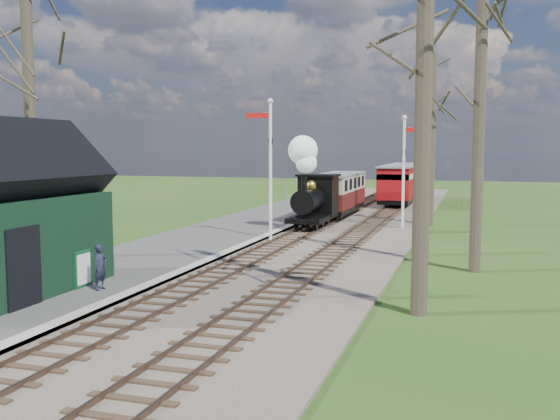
{
  "coord_description": "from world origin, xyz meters",
  "views": [
    {
      "loc": [
        7.76,
        -9.5,
        4.15
      ],
      "look_at": [
        0.19,
        14.55,
        1.6
      ],
      "focal_mm": 40.0,
      "sensor_mm": 36.0,
      "label": 1
    }
  ],
  "objects_px": {
    "coach": "(338,192)",
    "bench": "(37,281)",
    "semaphore_far": "(405,163)",
    "person": "(100,267)",
    "sign_board": "(83,269)",
    "semaphore_near": "(269,159)",
    "locomotive": "(312,189)",
    "station_shed": "(1,218)",
    "red_carriage_a": "(397,184)",
    "red_carriage_b": "(406,180)"
  },
  "relations": [
    {
      "from": "station_shed",
      "to": "bench",
      "type": "xyz_separation_m",
      "value": [
        0.96,
        0.13,
        -1.66
      ]
    },
    {
      "from": "semaphore_far",
      "to": "red_carriage_a",
      "type": "xyz_separation_m",
      "value": [
        -1.77,
        11.78,
        -1.76
      ]
    },
    {
      "from": "semaphore_far",
      "to": "locomotive",
      "type": "relative_size",
      "value": 1.27
    },
    {
      "from": "person",
      "to": "bench",
      "type": "bearing_deg",
      "value": 136.28
    },
    {
      "from": "semaphore_near",
      "to": "sign_board",
      "type": "distance_m",
      "value": 11.21
    },
    {
      "from": "coach",
      "to": "red_carriage_b",
      "type": "height_order",
      "value": "red_carriage_b"
    },
    {
      "from": "bench",
      "to": "person",
      "type": "xyz_separation_m",
      "value": [
        1.24,
        1.1,
        0.23
      ]
    },
    {
      "from": "semaphore_far",
      "to": "bench",
      "type": "distance_m",
      "value": 19.66
    },
    {
      "from": "red_carriage_b",
      "to": "sign_board",
      "type": "relative_size",
      "value": 5.21
    },
    {
      "from": "station_shed",
      "to": "semaphore_far",
      "type": "bearing_deg",
      "value": 64.28
    },
    {
      "from": "station_shed",
      "to": "locomotive",
      "type": "xyz_separation_m",
      "value": [
        4.29,
        16.5,
        -0.19
      ]
    },
    {
      "from": "station_shed",
      "to": "red_carriage_a",
      "type": "xyz_separation_m",
      "value": [
        6.9,
        29.78,
        -0.68
      ]
    },
    {
      "from": "sign_board",
      "to": "person",
      "type": "relative_size",
      "value": 0.82
    },
    {
      "from": "sign_board",
      "to": "person",
      "type": "height_order",
      "value": "person"
    },
    {
      "from": "person",
      "to": "red_carriage_b",
      "type": "bearing_deg",
      "value": -3.36
    },
    {
      "from": "red_carriage_b",
      "to": "bench",
      "type": "distance_m",
      "value": 35.67
    },
    {
      "from": "station_shed",
      "to": "coach",
      "type": "distance_m",
      "value": 22.98
    },
    {
      "from": "red_carriage_b",
      "to": "red_carriage_a",
      "type": "bearing_deg",
      "value": -90.0
    },
    {
      "from": "coach",
      "to": "red_carriage_b",
      "type": "relative_size",
      "value": 1.32
    },
    {
      "from": "person",
      "to": "station_shed",
      "type": "bearing_deg",
      "value": 123.81
    },
    {
      "from": "semaphore_near",
      "to": "station_shed",
      "type": "bearing_deg",
      "value": -106.38
    },
    {
      "from": "person",
      "to": "coach",
      "type": "bearing_deg",
      "value": -1.12
    },
    {
      "from": "red_carriage_b",
      "to": "sign_board",
      "type": "distance_m",
      "value": 34.36
    },
    {
      "from": "semaphore_near",
      "to": "bench",
      "type": "bearing_deg",
      "value": -102.21
    },
    {
      "from": "sign_board",
      "to": "bench",
      "type": "height_order",
      "value": "sign_board"
    },
    {
      "from": "locomotive",
      "to": "coach",
      "type": "distance_m",
      "value": 6.09
    },
    {
      "from": "semaphore_far",
      "to": "person",
      "type": "relative_size",
      "value": 4.49
    },
    {
      "from": "locomotive",
      "to": "red_carriage_b",
      "type": "distance_m",
      "value": 18.97
    },
    {
      "from": "sign_board",
      "to": "semaphore_near",
      "type": "bearing_deg",
      "value": 79.36
    },
    {
      "from": "station_shed",
      "to": "red_carriage_b",
      "type": "relative_size",
      "value": 1.15
    },
    {
      "from": "red_carriage_b",
      "to": "sign_board",
      "type": "bearing_deg",
      "value": -98.99
    },
    {
      "from": "semaphore_far",
      "to": "person",
      "type": "bearing_deg",
      "value": -111.11
    },
    {
      "from": "sign_board",
      "to": "bench",
      "type": "distance_m",
      "value": 1.36
    },
    {
      "from": "coach",
      "to": "red_carriage_a",
      "type": "distance_m",
      "value": 7.67
    },
    {
      "from": "red_carriage_a",
      "to": "bench",
      "type": "distance_m",
      "value": 30.26
    },
    {
      "from": "coach",
      "to": "bench",
      "type": "relative_size",
      "value": 4.54
    },
    {
      "from": "semaphore_near",
      "to": "locomotive",
      "type": "relative_size",
      "value": 1.38
    },
    {
      "from": "semaphore_near",
      "to": "red_carriage_b",
      "type": "height_order",
      "value": "semaphore_near"
    },
    {
      "from": "station_shed",
      "to": "semaphore_near",
      "type": "bearing_deg",
      "value": 73.62
    },
    {
      "from": "semaphore_near",
      "to": "person",
      "type": "height_order",
      "value": "semaphore_near"
    },
    {
      "from": "red_carriage_a",
      "to": "station_shed",
      "type": "bearing_deg",
      "value": -103.04
    },
    {
      "from": "semaphore_far",
      "to": "bench",
      "type": "height_order",
      "value": "semaphore_far"
    },
    {
      "from": "semaphore_near",
      "to": "semaphore_far",
      "type": "xyz_separation_m",
      "value": [
        5.14,
        6.0,
        -0.27
      ]
    },
    {
      "from": "semaphore_near",
      "to": "coach",
      "type": "distance_m",
      "value": 10.8
    },
    {
      "from": "coach",
      "to": "sign_board",
      "type": "distance_m",
      "value": 21.4
    },
    {
      "from": "sign_board",
      "to": "person",
      "type": "distance_m",
      "value": 0.69
    },
    {
      "from": "semaphore_far",
      "to": "semaphore_near",
      "type": "bearing_deg",
      "value": -130.6
    },
    {
      "from": "station_shed",
      "to": "coach",
      "type": "height_order",
      "value": "station_shed"
    },
    {
      "from": "locomotive",
      "to": "bench",
      "type": "bearing_deg",
      "value": -101.48
    },
    {
      "from": "station_shed",
      "to": "red_carriage_a",
      "type": "relative_size",
      "value": 1.15
    }
  ]
}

